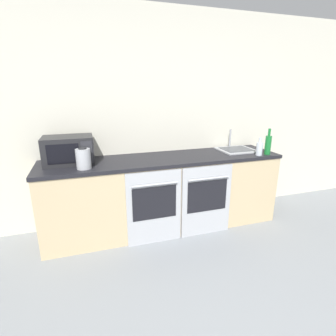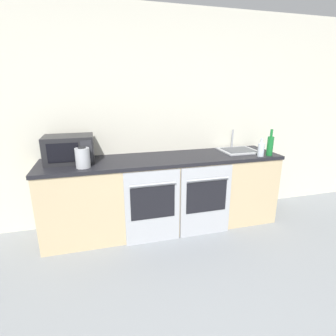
{
  "view_description": "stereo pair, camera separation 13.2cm",
  "coord_description": "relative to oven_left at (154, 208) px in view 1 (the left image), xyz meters",
  "views": [
    {
      "loc": [
        -0.88,
        -0.69,
        1.68
      ],
      "look_at": [
        0.05,
        2.18,
        0.76
      ],
      "focal_mm": 28.0,
      "sensor_mm": 36.0,
      "label": 1
    },
    {
      "loc": [
        -0.75,
        -0.73,
        1.68
      ],
      "look_at": [
        0.05,
        2.18,
        0.76
      ],
      "focal_mm": 28.0,
      "sensor_mm": 36.0,
      "label": 2
    }
  ],
  "objects": [
    {
      "name": "oven_left",
      "position": [
        0.0,
        0.0,
        0.0
      ],
      "size": [
        0.61,
        0.06,
        0.84
      ],
      "color": "#B7BABF",
      "rests_on": "ground_plane"
    },
    {
      "name": "wall_back",
      "position": [
        0.22,
        0.69,
        0.87
      ],
      "size": [
        10.0,
        0.06,
        2.6
      ],
      "color": "silver",
      "rests_on": "ground_plane"
    },
    {
      "name": "counter_back",
      "position": [
        0.22,
        0.34,
        0.02
      ],
      "size": [
        2.84,
        0.66,
        0.89
      ],
      "color": "#D1B789",
      "rests_on": "ground_plane"
    },
    {
      "name": "kettle",
      "position": [
        -0.69,
        0.16,
        0.57
      ],
      "size": [
        0.15,
        0.15,
        0.22
      ],
      "color": "#B7BABF",
      "rests_on": "counter_back"
    },
    {
      "name": "bottle_green",
      "position": [
        1.48,
        0.1,
        0.59
      ],
      "size": [
        0.07,
        0.07,
        0.32
      ],
      "color": "#19722D",
      "rests_on": "counter_back"
    },
    {
      "name": "bottle_clear",
      "position": [
        1.35,
        0.09,
        0.55
      ],
      "size": [
        0.08,
        0.08,
        0.22
      ],
      "color": "silver",
      "rests_on": "counter_back"
    },
    {
      "name": "microwave",
      "position": [
        -0.83,
        0.43,
        0.61
      ],
      "size": [
        0.52,
        0.36,
        0.29
      ],
      "color": "#232326",
      "rests_on": "counter_back"
    },
    {
      "name": "sink",
      "position": [
        1.24,
        0.41,
        0.48
      ],
      "size": [
        0.46,
        0.43,
        0.25
      ],
      "color": "#A8AAAF",
      "rests_on": "counter_back"
    },
    {
      "name": "oven_right",
      "position": [
        0.63,
        0.0,
        0.0
      ],
      "size": [
        0.61,
        0.06,
        0.84
      ],
      "color": "#B7BABF",
      "rests_on": "ground_plane"
    }
  ]
}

